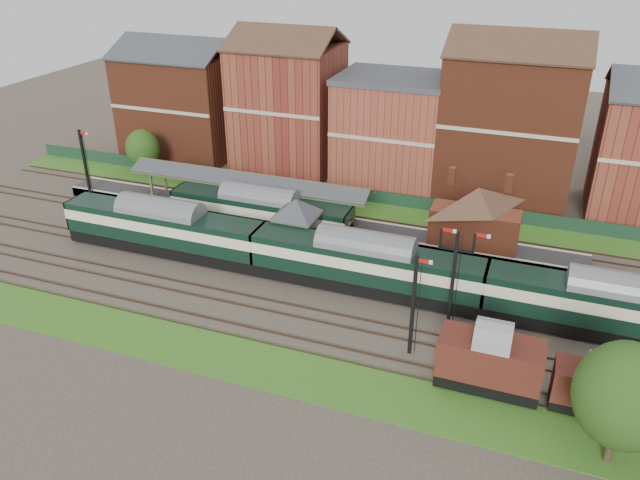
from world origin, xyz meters
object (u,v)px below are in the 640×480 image
(goods_van_a, at_px, (489,360))
(signal_box, at_px, (297,227))
(dmu_train, at_px, (365,263))
(platform_railcar, at_px, (260,212))
(semaphore_bracket, at_px, (454,273))

(goods_van_a, bearing_deg, signal_box, 146.74)
(dmu_train, distance_m, platform_railcar, 14.25)
(signal_box, relative_size, dmu_train, 0.10)
(goods_van_a, bearing_deg, dmu_train, 141.26)
(platform_railcar, height_order, goods_van_a, platform_railcar)
(dmu_train, xyz_separation_m, goods_van_a, (11.22, -9.00, -0.33))
(semaphore_bracket, bearing_deg, signal_box, 159.08)
(dmu_train, bearing_deg, signal_box, 156.45)
(semaphore_bracket, relative_size, platform_railcar, 0.44)
(signal_box, height_order, goods_van_a, signal_box)
(semaphore_bracket, distance_m, goods_van_a, 7.81)
(signal_box, relative_size, goods_van_a, 0.89)
(signal_box, distance_m, goods_van_a, 22.35)
(dmu_train, height_order, platform_railcar, dmu_train)
(signal_box, bearing_deg, goods_van_a, -33.26)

